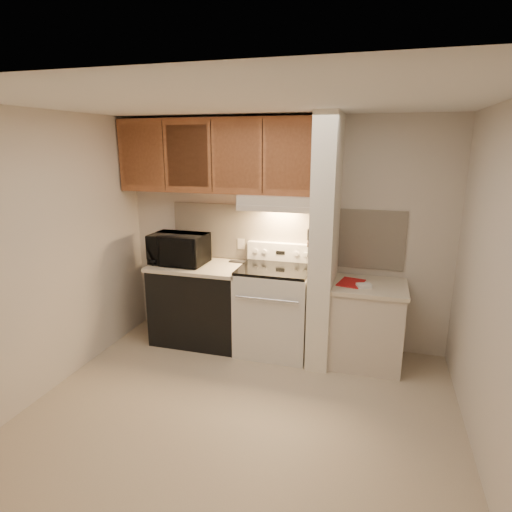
% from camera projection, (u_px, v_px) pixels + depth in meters
% --- Properties ---
extents(floor, '(3.60, 3.60, 0.00)m').
position_uv_depth(floor, '(242.00, 410.00, 3.67)').
color(floor, '#C0AD92').
rests_on(floor, ground).
extents(ceiling, '(3.60, 3.60, 0.00)m').
position_uv_depth(ceiling, '(239.00, 102.00, 3.03)').
color(ceiling, white).
rests_on(ceiling, wall_back).
extents(wall_back, '(3.60, 2.50, 0.02)m').
position_uv_depth(wall_back, '(283.00, 233.00, 4.74)').
color(wall_back, beige).
rests_on(wall_back, floor).
extents(wall_left, '(0.02, 3.00, 2.50)m').
position_uv_depth(wall_left, '(50.00, 254.00, 3.83)').
color(wall_left, beige).
rests_on(wall_left, floor).
extents(wall_right, '(0.02, 3.00, 2.50)m').
position_uv_depth(wall_right, '(496.00, 292.00, 2.86)').
color(wall_right, beige).
rests_on(wall_right, floor).
extents(backsplash, '(2.60, 0.02, 0.63)m').
position_uv_depth(backsplash, '(282.00, 235.00, 4.73)').
color(backsplash, '#F4E2CA').
rests_on(backsplash, wall_back).
extents(range_body, '(0.76, 0.65, 0.92)m').
position_uv_depth(range_body, '(275.00, 311.00, 4.62)').
color(range_body, silver).
rests_on(range_body, floor).
extents(oven_window, '(0.50, 0.01, 0.30)m').
position_uv_depth(oven_window, '(267.00, 319.00, 4.32)').
color(oven_window, black).
rests_on(oven_window, range_body).
extents(oven_handle, '(0.65, 0.02, 0.02)m').
position_uv_depth(oven_handle, '(266.00, 299.00, 4.23)').
color(oven_handle, silver).
rests_on(oven_handle, range_body).
extents(cooktop, '(0.74, 0.64, 0.03)m').
position_uv_depth(cooktop, '(275.00, 269.00, 4.50)').
color(cooktop, black).
rests_on(cooktop, range_body).
extents(range_backguard, '(0.76, 0.08, 0.20)m').
position_uv_depth(range_backguard, '(281.00, 252.00, 4.74)').
color(range_backguard, silver).
rests_on(range_backguard, range_body).
extents(range_display, '(0.10, 0.01, 0.04)m').
position_uv_depth(range_display, '(280.00, 253.00, 4.70)').
color(range_display, black).
rests_on(range_display, range_backguard).
extents(range_knob_left_outer, '(0.05, 0.02, 0.05)m').
position_uv_depth(range_knob_left_outer, '(256.00, 251.00, 4.77)').
color(range_knob_left_outer, silver).
rests_on(range_knob_left_outer, range_backguard).
extents(range_knob_left_inner, '(0.05, 0.02, 0.05)m').
position_uv_depth(range_knob_left_inner, '(265.00, 252.00, 4.74)').
color(range_knob_left_inner, silver).
rests_on(range_knob_left_inner, range_backguard).
extents(range_knob_right_inner, '(0.05, 0.02, 0.05)m').
position_uv_depth(range_knob_right_inner, '(296.00, 254.00, 4.65)').
color(range_knob_right_inner, silver).
rests_on(range_knob_right_inner, range_backguard).
extents(range_knob_right_outer, '(0.05, 0.02, 0.05)m').
position_uv_depth(range_knob_right_outer, '(306.00, 255.00, 4.62)').
color(range_knob_right_outer, silver).
rests_on(range_knob_right_outer, range_backguard).
extents(dishwasher_front, '(1.00, 0.63, 0.87)m').
position_uv_depth(dishwasher_front, '(200.00, 304.00, 4.87)').
color(dishwasher_front, black).
rests_on(dishwasher_front, floor).
extents(left_countertop, '(1.04, 0.67, 0.04)m').
position_uv_depth(left_countertop, '(198.00, 266.00, 4.76)').
color(left_countertop, beige).
rests_on(left_countertop, dishwasher_front).
extents(spoon_rest, '(0.21, 0.08, 0.01)m').
position_uv_depth(spoon_rest, '(238.00, 262.00, 4.83)').
color(spoon_rest, black).
rests_on(spoon_rest, left_countertop).
extents(teal_jar, '(0.10, 0.10, 0.09)m').
position_uv_depth(teal_jar, '(171.00, 257.00, 4.87)').
color(teal_jar, '#1F6964').
rests_on(teal_jar, left_countertop).
extents(outlet, '(0.08, 0.01, 0.12)m').
position_uv_depth(outlet, '(241.00, 244.00, 4.88)').
color(outlet, beige).
rests_on(outlet, backsplash).
extents(microwave, '(0.62, 0.43, 0.34)m').
position_uv_depth(microwave, '(179.00, 249.00, 4.75)').
color(microwave, black).
rests_on(microwave, left_countertop).
extents(partition_pillar, '(0.22, 0.70, 2.50)m').
position_uv_depth(partition_pillar, '(325.00, 243.00, 4.28)').
color(partition_pillar, white).
rests_on(partition_pillar, floor).
extents(pillar_trim, '(0.01, 0.70, 0.04)m').
position_uv_depth(pillar_trim, '(313.00, 237.00, 4.30)').
color(pillar_trim, '#9C5833').
rests_on(pillar_trim, partition_pillar).
extents(knife_strip, '(0.02, 0.42, 0.04)m').
position_uv_depth(knife_strip, '(312.00, 236.00, 4.25)').
color(knife_strip, black).
rests_on(knife_strip, partition_pillar).
extents(knife_blade_a, '(0.01, 0.03, 0.16)m').
position_uv_depth(knife_blade_a, '(308.00, 249.00, 4.14)').
color(knife_blade_a, silver).
rests_on(knife_blade_a, knife_strip).
extents(knife_handle_a, '(0.02, 0.02, 0.10)m').
position_uv_depth(knife_handle_a, '(308.00, 234.00, 4.09)').
color(knife_handle_a, black).
rests_on(knife_handle_a, knife_strip).
extents(knife_blade_b, '(0.01, 0.04, 0.18)m').
position_uv_depth(knife_blade_b, '(309.00, 248.00, 4.21)').
color(knife_blade_b, silver).
rests_on(knife_blade_b, knife_strip).
extents(knife_handle_b, '(0.02, 0.02, 0.10)m').
position_uv_depth(knife_handle_b, '(310.00, 233.00, 4.15)').
color(knife_handle_b, black).
rests_on(knife_handle_b, knife_strip).
extents(knife_blade_c, '(0.01, 0.04, 0.20)m').
position_uv_depth(knife_blade_c, '(310.00, 248.00, 4.27)').
color(knife_blade_c, silver).
rests_on(knife_blade_c, knife_strip).
extents(knife_handle_c, '(0.02, 0.02, 0.10)m').
position_uv_depth(knife_handle_c, '(311.00, 231.00, 4.23)').
color(knife_handle_c, black).
rests_on(knife_handle_c, knife_strip).
extents(knife_blade_d, '(0.01, 0.04, 0.16)m').
position_uv_depth(knife_blade_d, '(312.00, 244.00, 4.34)').
color(knife_blade_d, silver).
rests_on(knife_blade_d, knife_strip).
extents(knife_handle_d, '(0.02, 0.02, 0.10)m').
position_uv_depth(knife_handle_d, '(312.00, 230.00, 4.31)').
color(knife_handle_d, black).
rests_on(knife_handle_d, knife_strip).
extents(knife_blade_e, '(0.01, 0.04, 0.18)m').
position_uv_depth(knife_blade_e, '(313.00, 243.00, 4.44)').
color(knife_blade_e, silver).
rests_on(knife_blade_e, knife_strip).
extents(knife_handle_e, '(0.02, 0.02, 0.10)m').
position_uv_depth(knife_handle_e, '(313.00, 228.00, 4.38)').
color(knife_handle_e, black).
rests_on(knife_handle_e, knife_strip).
extents(oven_mitt, '(0.03, 0.10, 0.24)m').
position_uv_depth(oven_mitt, '(314.00, 245.00, 4.49)').
color(oven_mitt, slate).
rests_on(oven_mitt, partition_pillar).
extents(right_cab_base, '(0.70, 0.60, 0.81)m').
position_uv_depth(right_cab_base, '(366.00, 326.00, 4.37)').
color(right_cab_base, beige).
rests_on(right_cab_base, floor).
extents(right_countertop, '(0.74, 0.64, 0.04)m').
position_uv_depth(right_countertop, '(369.00, 287.00, 4.26)').
color(right_countertop, beige).
rests_on(right_countertop, right_cab_base).
extents(red_folder, '(0.28, 0.35, 0.01)m').
position_uv_depth(red_folder, '(351.00, 283.00, 4.30)').
color(red_folder, red).
rests_on(red_folder, right_countertop).
extents(white_box, '(0.16, 0.13, 0.04)m').
position_uv_depth(white_box, '(364.00, 286.00, 4.17)').
color(white_box, white).
rests_on(white_box, right_countertop).
extents(range_hood, '(0.78, 0.44, 0.15)m').
position_uv_depth(range_hood, '(279.00, 202.00, 4.44)').
color(range_hood, beige).
rests_on(range_hood, upper_cabinets).
extents(hood_lip, '(0.78, 0.04, 0.06)m').
position_uv_depth(hood_lip, '(274.00, 209.00, 4.26)').
color(hood_lip, beige).
rests_on(hood_lip, range_hood).
extents(upper_cabinets, '(2.18, 0.33, 0.77)m').
position_uv_depth(upper_cabinets, '(217.00, 156.00, 4.55)').
color(upper_cabinets, '#9C5833').
rests_on(upper_cabinets, wall_back).
extents(cab_door_a, '(0.46, 0.01, 0.63)m').
position_uv_depth(cab_door_a, '(141.00, 156.00, 4.62)').
color(cab_door_a, '#9C5833').
rests_on(cab_door_a, upper_cabinets).
extents(cab_gap_a, '(0.01, 0.01, 0.73)m').
position_uv_depth(cab_gap_a, '(164.00, 156.00, 4.55)').
color(cab_gap_a, black).
rests_on(cab_gap_a, upper_cabinets).
extents(cab_door_b, '(0.46, 0.01, 0.63)m').
position_uv_depth(cab_door_b, '(187.00, 156.00, 4.48)').
color(cab_door_b, '#9C5833').
rests_on(cab_door_b, upper_cabinets).
extents(cab_gap_b, '(0.01, 0.01, 0.73)m').
position_uv_depth(cab_gap_b, '(211.00, 156.00, 4.40)').
color(cab_gap_b, black).
rests_on(cab_gap_b, upper_cabinets).
extents(cab_door_c, '(0.46, 0.01, 0.63)m').
position_uv_depth(cab_door_c, '(237.00, 156.00, 4.33)').
color(cab_door_c, '#9C5833').
rests_on(cab_door_c, upper_cabinets).
extents(cab_gap_c, '(0.01, 0.01, 0.73)m').
position_uv_depth(cab_gap_c, '(262.00, 157.00, 4.25)').
color(cab_gap_c, black).
rests_on(cab_gap_c, upper_cabinets).
extents(cab_door_d, '(0.46, 0.01, 0.63)m').
position_uv_depth(cab_door_d, '(289.00, 157.00, 4.18)').
color(cab_door_d, '#9C5833').
rests_on(cab_door_d, upper_cabinets).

